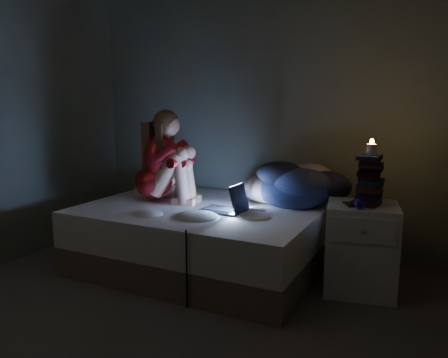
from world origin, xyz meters
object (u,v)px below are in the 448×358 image
Objects in this scene: laptop at (223,197)px; phone at (349,204)px; woman at (153,156)px; bed at (203,236)px; candle at (372,149)px; nightstand at (361,248)px.

laptop is 0.97m from phone.
woman reaches higher than laptop.
phone reaches higher than bed.
woman is 10.10× the size of candle.
phone is (-0.12, -0.07, -0.40)m from candle.
woman is 1.88m from nightstand.
woman reaches higher than phone.
laptop is at bearing -169.66° from candle.
woman reaches higher than bed.
woman reaches higher than nightstand.
laptop is 2.47× the size of phone.
bed is 0.47m from laptop.
woman is at bearing -178.36° from bed.
nightstand is (1.78, 0.09, -0.60)m from woman.
candle is at bearing 25.22° from nightstand.
laptop is at bearing -16.06° from woman.
nightstand is 0.35m from phone.
phone is (-0.09, -0.05, 0.34)m from nightstand.
candle is at bearing 12.60° from laptop.
woman is 2.34× the size of laptop.
candle reaches higher than bed.
candle is (1.33, 0.10, 0.80)m from bed.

